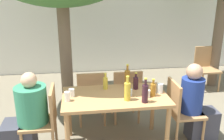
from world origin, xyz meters
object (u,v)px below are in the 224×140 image
patio_chair_4 (206,65)px  drinking_glass_2 (160,88)px  patio_chair_2 (92,95)px  drinking_glass_1 (72,93)px  dining_table_front (115,102)px  amber_bottle_0 (153,89)px  amber_bottle_5 (127,78)px  oil_cruet_4 (127,91)px  person_seated_1 (197,107)px  oil_cruet_2 (105,83)px  person_seated_0 (26,118)px  drinking_glass_3 (148,94)px  patio_chair_1 (180,108)px  drinking_glass_4 (67,96)px  wine_bottle_1 (145,93)px  patio_chair_3 (126,93)px  patio_chair_0 (45,117)px  wine_bottle_3 (136,83)px  drinking_glass_0 (130,92)px

patio_chair_4 → drinking_glass_2: 2.44m
patio_chair_2 → drinking_glass_1: patio_chair_2 is taller
dining_table_front → amber_bottle_0: 0.52m
drinking_glass_2 → amber_bottle_5: bearing=142.6°
oil_cruet_4 → drinking_glass_2: size_ratio=2.56×
person_seated_1 → drinking_glass_2: bearing=89.0°
oil_cruet_2 → drinking_glass_1: bearing=-158.1°
person_seated_0 → drinking_glass_3: person_seated_0 is taller
patio_chair_1 → drinking_glass_4: patio_chair_1 is taller
wine_bottle_1 → oil_cruet_4: size_ratio=0.99×
patio_chair_3 → oil_cruet_4: 0.87m
patio_chair_0 → person_seated_1: bearing=90.0°
person_seated_0 → dining_table_front: bearing=90.0°
oil_cruet_4 → drinking_glass_4: size_ratio=2.61×
drinking_glass_4 → amber_bottle_5: bearing=25.1°
amber_bottle_5 → drinking_glass_1: (-0.78, -0.26, -0.07)m
wine_bottle_3 → oil_cruet_2: bearing=172.6°
drinking_glass_2 → patio_chair_3: bearing=118.9°
oil_cruet_4 → drinking_glass_3: (0.28, 0.05, -0.08)m
patio_chair_2 → drinking_glass_3: bearing=133.2°
amber_bottle_0 → drinking_glass_0: amber_bottle_0 is taller
drinking_glass_0 → drinking_glass_4: drinking_glass_4 is taller
amber_bottle_0 → patio_chair_2: bearing=137.4°
dining_table_front → drinking_glass_2: drinking_glass_2 is taller
patio_chair_2 → person_seated_1: (1.43, -0.62, 0.00)m
person_seated_0 → patio_chair_4: bearing=118.1°
patio_chair_2 → person_seated_0: size_ratio=0.80×
patio_chair_0 → patio_chair_3: 1.34m
drinking_glass_4 → wine_bottle_3: bearing=15.8°
patio_chair_2 → amber_bottle_5: bearing=148.0°
oil_cruet_2 → drinking_glass_2: 0.74m
patio_chair_2 → wine_bottle_3: bearing=143.5°
drinking_glass_0 → amber_bottle_0: bearing=-9.2°
drinking_glass_0 → patio_chair_1: bearing=2.6°
person_seated_1 → amber_bottle_0: 0.76m
patio_chair_2 → person_seated_1: 1.56m
wine_bottle_3 → drinking_glass_0: size_ratio=2.64×
person_seated_0 → patio_chair_3: bearing=113.4°
drinking_glass_4 → drinking_glass_1: bearing=68.3°
dining_table_front → patio_chair_2: size_ratio=1.53×
person_seated_1 → oil_cruet_4: bearing=98.8°
dining_table_front → patio_chair_2: patio_chair_2 is taller
patio_chair_3 → amber_bottle_5: size_ratio=2.80×
patio_chair_4 → amber_bottle_5: size_ratio=2.80×
person_seated_0 → person_seated_1: size_ratio=0.98×
amber_bottle_0 → amber_bottle_5: amber_bottle_5 is taller
person_seated_0 → oil_cruet_4: person_seated_0 is taller
person_seated_0 → drinking_glass_0: person_seated_0 is taller
patio_chair_3 → person_seated_1: 1.08m
amber_bottle_5 → person_seated_1: bearing=-18.1°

